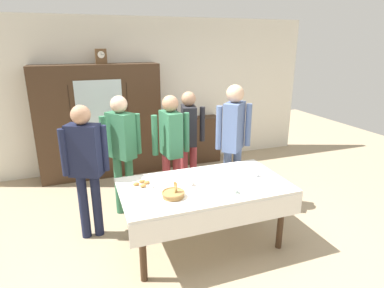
% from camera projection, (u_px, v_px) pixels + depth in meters
% --- Properties ---
extents(ground_plane, '(12.00, 12.00, 0.00)m').
position_uv_depth(ground_plane, '(197.00, 234.00, 3.97)').
color(ground_plane, tan).
rests_on(ground_plane, ground).
extents(back_wall, '(6.40, 0.10, 2.70)m').
position_uv_depth(back_wall, '(147.00, 94.00, 5.93)').
color(back_wall, silver).
rests_on(back_wall, ground).
extents(dining_table, '(1.85, 1.02, 0.76)m').
position_uv_depth(dining_table, '(205.00, 193.00, 3.56)').
color(dining_table, '#3D2819').
rests_on(dining_table, ground).
extents(wall_cabinet, '(2.05, 0.46, 1.93)m').
position_uv_depth(wall_cabinet, '(100.00, 122.00, 5.49)').
color(wall_cabinet, '#3D2819').
rests_on(wall_cabinet, ground).
extents(mantel_clock, '(0.18, 0.11, 0.24)m').
position_uv_depth(mantel_clock, '(101.00, 56.00, 5.20)').
color(mantel_clock, brown).
rests_on(mantel_clock, wall_cabinet).
extents(bookshelf_low, '(1.06, 0.35, 0.88)m').
position_uv_depth(bookshelf_low, '(192.00, 140.00, 6.25)').
color(bookshelf_low, '#3D2819').
rests_on(bookshelf_low, ground).
extents(book_stack, '(0.13, 0.22, 0.05)m').
position_uv_depth(book_stack, '(192.00, 117.00, 6.11)').
color(book_stack, '#664C7A').
rests_on(book_stack, bookshelf_low).
extents(tea_cup_mid_left, '(0.13, 0.13, 0.06)m').
position_uv_depth(tea_cup_mid_left, '(233.00, 190.00, 3.35)').
color(tea_cup_mid_left, silver).
rests_on(tea_cup_mid_left, dining_table).
extents(tea_cup_front_edge, '(0.13, 0.13, 0.06)m').
position_uv_depth(tea_cup_front_edge, '(190.00, 184.00, 3.51)').
color(tea_cup_front_edge, white).
rests_on(tea_cup_front_edge, dining_table).
extents(tea_cup_center, '(0.13, 0.13, 0.06)m').
position_uv_depth(tea_cup_center, '(255.00, 175.00, 3.75)').
color(tea_cup_center, white).
rests_on(tea_cup_center, dining_table).
extents(bread_basket, '(0.24, 0.24, 0.16)m').
position_uv_depth(bread_basket, '(173.00, 194.00, 3.26)').
color(bread_basket, '#9E7542').
rests_on(bread_basket, dining_table).
extents(pastry_plate, '(0.28, 0.28, 0.05)m').
position_uv_depth(pastry_plate, '(142.00, 185.00, 3.51)').
color(pastry_plate, white).
rests_on(pastry_plate, dining_table).
extents(spoon_near_right, '(0.12, 0.02, 0.01)m').
position_uv_depth(spoon_near_right, '(278.00, 185.00, 3.53)').
color(spoon_near_right, silver).
rests_on(spoon_near_right, dining_table).
extents(spoon_center, '(0.12, 0.02, 0.01)m').
position_uv_depth(spoon_center, '(180.00, 175.00, 3.79)').
color(spoon_center, silver).
rests_on(spoon_center, dining_table).
extents(person_behind_table_left, '(0.52, 0.39, 1.59)m').
position_uv_depth(person_behind_table_left, '(189.00, 133.00, 4.83)').
color(person_behind_table_left, '#933338').
rests_on(person_behind_table_left, ground).
extents(person_behind_table_right, '(0.52, 0.40, 1.75)m').
position_uv_depth(person_behind_table_right, '(233.00, 135.00, 4.33)').
color(person_behind_table_right, slate).
rests_on(person_behind_table_right, ground).
extents(person_near_right_end, '(0.52, 0.34, 1.62)m').
position_uv_depth(person_near_right_end, '(86.00, 160.00, 3.65)').
color(person_near_right_end, '#191E38').
rests_on(person_near_right_end, ground).
extents(person_beside_shelf, '(0.52, 0.41, 1.63)m').
position_uv_depth(person_beside_shelf, '(122.00, 144.00, 4.21)').
color(person_beside_shelf, '#33704C').
rests_on(person_beside_shelf, ground).
extents(person_by_cabinet, '(0.52, 0.38, 1.62)m').
position_uv_depth(person_by_cabinet, '(171.00, 142.00, 4.31)').
color(person_by_cabinet, '#933338').
rests_on(person_by_cabinet, ground).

